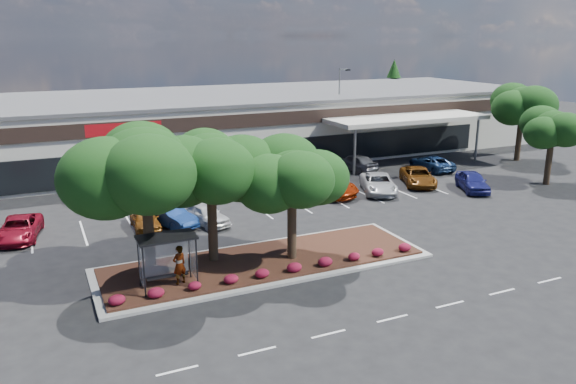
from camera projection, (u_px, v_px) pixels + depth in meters
name	position (u px, v px, depth m)	size (l,w,h in m)	color
ground	(332.00, 286.00, 27.88)	(160.00, 160.00, 0.00)	black
retail_store	(171.00, 127.00, 56.75)	(80.40, 25.20, 6.25)	beige
landscape_island	(265.00, 262.00, 30.54)	(18.00, 6.00, 0.26)	#A3A39E
lane_markings	(254.00, 225.00, 36.95)	(33.12, 20.06, 0.01)	silver
shrub_row	(280.00, 270.00, 28.60)	(17.00, 0.80, 0.50)	maroon
bus_shelter	(166.00, 246.00, 26.83)	(2.75, 1.55, 2.59)	black
island_tree_west	(147.00, 201.00, 27.48)	(7.20, 7.20, 7.89)	#11340E
island_tree_mid	(211.00, 195.00, 29.57)	(6.60, 6.60, 7.32)	#11340E
island_tree_east	(292.00, 201.00, 29.98)	(5.80, 5.80, 6.50)	#11340E
tree_east_near	(551.00, 146.00, 46.20)	(5.60, 5.60, 6.51)	#11340E
tree_east_far	(521.00, 122.00, 55.07)	(6.40, 6.40, 7.62)	#11340E
conifer_north_east	(393.00, 91.00, 78.85)	(3.96, 3.96, 9.00)	#11340E
person_waiting	(179.00, 265.00, 27.33)	(0.72, 0.47, 1.98)	#594C47
light_pole	(339.00, 117.00, 57.91)	(1.38, 0.88, 8.89)	#A3A39E
car_0	(19.00, 228.00, 34.26)	(2.20, 4.78, 1.33)	maroon
car_1	(145.00, 219.00, 35.97)	(1.63, 4.04, 1.38)	brown
car_2	(206.00, 214.00, 36.94)	(1.62, 4.03, 1.37)	silver
car_3	(170.00, 216.00, 36.56)	(1.50, 4.30, 1.42)	navy
car_5	(323.00, 185.00, 43.65)	(2.74, 5.94, 1.65)	#952405
car_6	(378.00, 183.00, 44.44)	(2.42, 5.25, 1.46)	silver
car_7	(418.00, 176.00, 46.72)	(2.36, 5.12, 1.42)	#67370E
car_8	(472.00, 181.00, 44.93)	(1.83, 4.55, 1.55)	navy
car_9	(89.00, 198.00, 40.55)	(1.89, 4.66, 1.35)	silver
car_10	(131.00, 191.00, 42.59)	(1.57, 3.89, 1.33)	silver
car_11	(116.00, 182.00, 44.38)	(2.36, 5.79, 1.68)	silver
car_12	(177.00, 185.00, 43.83)	(2.63, 5.71, 1.59)	navy
car_13	(283.00, 176.00, 46.51)	(2.67, 5.78, 1.61)	#154318
car_14	(293.00, 171.00, 48.67)	(1.62, 4.01, 1.37)	#57565D
car_15	(315.00, 164.00, 51.44)	(1.58, 3.92, 1.34)	navy
car_16	(355.00, 162.00, 51.62)	(1.88, 4.67, 1.59)	#54555C
car_17	(431.00, 163.00, 51.84)	(2.23, 4.84, 1.35)	navy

